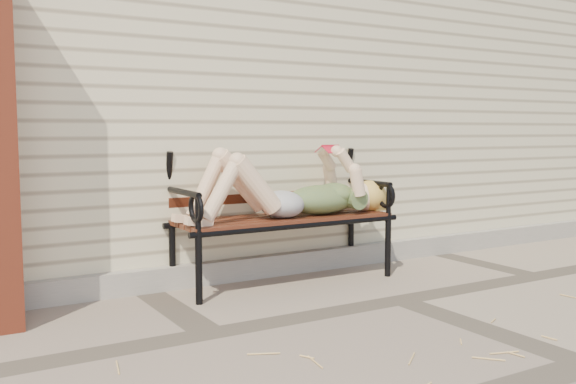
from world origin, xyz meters
TOP-DOWN VIEW (x-y plane):
  - ground at (0.00, 0.00)m, footprint 80.00×80.00m
  - house_wall at (0.00, 3.00)m, footprint 8.00×4.00m
  - foundation_strip at (0.00, 0.97)m, footprint 8.00×0.10m
  - garden_bench at (-0.37, 0.86)m, footprint 1.62×0.65m
  - reading_woman at (-0.35, 0.73)m, footprint 1.53×0.35m
  - straw_scatter at (-0.57, -0.97)m, footprint 2.97×1.69m

SIDE VIEW (x-z plane):
  - ground at x=0.00m, z-range 0.00..0.00m
  - straw_scatter at x=-0.57m, z-range 0.00..0.01m
  - foundation_strip at x=0.00m, z-range 0.00..0.15m
  - garden_bench at x=-0.37m, z-range 0.06..1.11m
  - reading_woman at x=-0.35m, z-range 0.38..0.87m
  - house_wall at x=0.00m, z-range 0.00..3.00m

